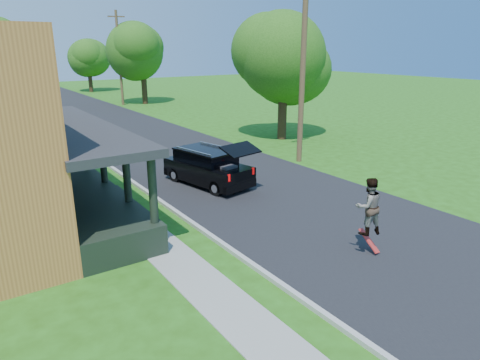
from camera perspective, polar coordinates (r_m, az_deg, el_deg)
ground at (r=14.90m, az=12.26°, el=-5.54°), size 140.00×140.00×0.00m
street at (r=31.54m, az=-14.92°, el=6.36°), size 8.00×120.00×0.02m
curb at (r=30.49m, az=-22.11°, el=5.31°), size 0.15×120.00×0.12m
sidewalk at (r=30.22m, az=-24.96°, el=4.86°), size 1.30×120.00×0.03m
black_suv at (r=18.30m, az=-4.30°, el=1.74°), size 2.46×4.64×2.06m
skateboarder at (r=12.33m, az=16.74°, el=-3.38°), size 0.93×0.81×1.64m
skateboard at (r=13.02m, az=16.81°, el=-7.86°), size 0.23×0.73×0.57m
tree_right_near at (r=27.33m, az=5.78°, el=16.16°), size 6.83×7.02×8.07m
tree_right_mid at (r=46.14m, az=-13.07°, el=17.39°), size 5.86×5.82×9.09m
tree_right_far at (r=60.63m, az=-19.69°, el=15.52°), size 5.40×5.24×7.57m
utility_pole_near at (r=21.76m, az=8.45°, el=16.28°), size 1.71×0.43×10.41m
utility_pole_far at (r=45.73m, az=-15.78°, el=15.47°), size 1.60×0.46×9.10m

